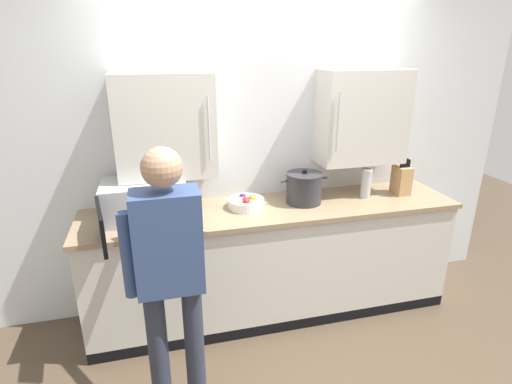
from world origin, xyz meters
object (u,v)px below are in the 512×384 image
at_px(microwave_oven, 140,201).
at_px(stock_pot, 304,188).
at_px(thermos_flask, 366,183).
at_px(knife_block, 401,180).
at_px(fruit_bowl, 246,202).
at_px(person_figure, 169,269).

xyz_separation_m(microwave_oven, stock_pot, (1.22, 0.00, -0.01)).
bearing_deg(stock_pot, thermos_flask, -1.71).
relative_size(stock_pot, knife_block, 1.17).
distance_m(microwave_oven, thermos_flask, 1.74).
xyz_separation_m(fruit_bowl, stock_pot, (0.46, -0.00, 0.08)).
bearing_deg(person_figure, microwave_oven, 99.81).
distance_m(stock_pot, knife_block, 0.84).
relative_size(microwave_oven, thermos_flask, 3.33).
relative_size(thermos_flask, stock_pot, 0.63).
relative_size(fruit_bowl, knife_block, 0.86).
bearing_deg(thermos_flask, fruit_bowl, 178.88).
xyz_separation_m(thermos_flask, knife_block, (0.32, 0.01, -0.00)).
relative_size(microwave_oven, fruit_bowl, 2.89).
bearing_deg(fruit_bowl, person_figure, -125.27).
xyz_separation_m(microwave_oven, knife_block, (2.06, -0.01, -0.01)).
bearing_deg(knife_block, fruit_bowl, 179.41).
relative_size(fruit_bowl, stock_pot, 0.73).
bearing_deg(person_figure, stock_pot, 38.81).
height_order(microwave_oven, stock_pot, stock_pot).
height_order(knife_block, person_figure, person_figure).
xyz_separation_m(thermos_flask, person_figure, (-1.59, -0.84, -0.06)).
height_order(stock_pot, knife_block, knife_block).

